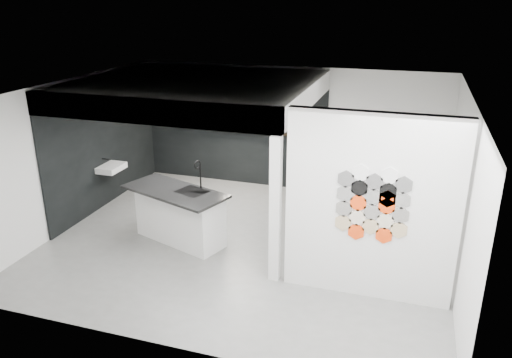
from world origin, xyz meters
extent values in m
cube|color=slate|center=(0.00, 0.00, -0.01)|extent=(7.00, 6.00, 0.01)
cube|color=silver|center=(2.23, -1.00, 1.40)|extent=(2.45, 0.15, 2.80)
cube|color=black|center=(-1.30, 2.97, 1.18)|extent=(4.40, 0.04, 2.35)
cube|color=black|center=(-3.47, 1.00, 1.18)|extent=(0.04, 4.00, 2.35)
cube|color=silver|center=(-1.30, 1.00, 2.55)|extent=(4.40, 4.00, 0.40)
cube|color=silver|center=(0.82, -1.00, 1.18)|extent=(0.16, 0.16, 2.35)
cube|color=silver|center=(-1.30, -0.92, 2.55)|extent=(4.40, 0.16, 0.40)
cube|color=silver|center=(-3.24, 0.80, 0.85)|extent=(0.40, 0.60, 0.12)
cube|color=black|center=(-1.20, 2.87, 1.30)|extent=(3.00, 0.15, 0.04)
cube|color=silver|center=(-1.18, -0.25, 0.49)|extent=(1.80, 1.14, 0.97)
cube|color=black|center=(-1.20, -0.33, 0.99)|extent=(2.09, 1.43, 0.05)
cube|color=black|center=(-0.89, -0.29, 1.01)|extent=(0.62, 0.57, 0.02)
cylinder|color=black|center=(-0.82, -0.07, 1.24)|extent=(0.03, 0.03, 0.45)
torus|color=black|center=(-0.84, -0.14, 1.47)|extent=(0.07, 0.16, 0.16)
cylinder|color=black|center=(-2.03, 2.87, 1.42)|extent=(0.31, 0.31, 0.20)
ellipsoid|color=black|center=(-0.34, 2.87, 1.39)|extent=(0.21, 0.21, 0.14)
cylinder|color=gray|center=(0.15, 2.87, 1.37)|extent=(0.18, 0.18, 0.10)
cylinder|color=gray|center=(0.15, 2.87, 1.39)|extent=(0.14, 0.14, 0.15)
cylinder|color=black|center=(-1.61, 2.87, 1.39)|extent=(0.06, 0.06, 0.14)
cylinder|color=black|center=(-2.15, 2.87, 1.37)|extent=(0.09, 0.09, 0.09)
cylinder|color=tan|center=(1.86, -1.09, 1.16)|extent=(0.26, 0.02, 0.26)
cylinder|color=#66635E|center=(1.86, -1.09, 1.39)|extent=(0.26, 0.02, 0.26)
cylinder|color=silver|center=(1.86, -1.09, 1.61)|extent=(0.26, 0.02, 0.26)
cylinder|color=black|center=(1.86, -1.09, 1.84)|extent=(0.26, 0.02, 0.26)
cylinder|color=#F23E0C|center=(2.06, -1.09, 1.05)|extent=(0.26, 0.02, 0.26)
cylinder|color=beige|center=(2.06, -1.09, 1.27)|extent=(0.26, 0.02, 0.26)
cylinder|color=#F23E0C|center=(2.06, -1.09, 1.50)|extent=(0.26, 0.02, 0.26)
cylinder|color=black|center=(2.06, -1.09, 1.73)|extent=(0.26, 0.02, 0.26)
cylinder|color=white|center=(2.06, -1.09, 1.95)|extent=(0.26, 0.02, 0.26)
cylinder|color=tan|center=(2.25, -1.09, 1.16)|extent=(0.26, 0.02, 0.26)
cylinder|color=#66635E|center=(2.25, -1.09, 1.39)|extent=(0.26, 0.02, 0.26)
cylinder|color=silver|center=(2.25, -1.09, 1.61)|extent=(0.26, 0.02, 0.26)
cylinder|color=black|center=(2.25, -1.09, 1.84)|extent=(0.26, 0.02, 0.26)
cylinder|color=#F23E0C|center=(2.44, -1.09, 1.05)|extent=(0.26, 0.02, 0.26)
cylinder|color=beige|center=(2.44, -1.09, 1.27)|extent=(0.26, 0.02, 0.26)
cylinder|color=#F23E0C|center=(2.44, -1.09, 1.50)|extent=(0.26, 0.02, 0.26)
cylinder|color=black|center=(2.44, -1.09, 1.73)|extent=(0.26, 0.02, 0.26)
cylinder|color=white|center=(2.44, -1.09, 1.95)|extent=(0.26, 0.02, 0.26)
cylinder|color=tan|center=(2.64, -1.09, 1.16)|extent=(0.26, 0.02, 0.26)
cylinder|color=#66635E|center=(2.64, -1.09, 1.39)|extent=(0.26, 0.02, 0.26)
cylinder|color=silver|center=(2.64, -1.09, 1.61)|extent=(0.26, 0.02, 0.26)
cylinder|color=black|center=(2.64, -1.09, 1.84)|extent=(0.26, 0.02, 0.26)
cylinder|color=#F23E0C|center=(2.44, -1.09, 1.61)|extent=(0.26, 0.02, 0.26)
camera|label=1|loc=(2.64, -7.69, 4.26)|focal=35.00mm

